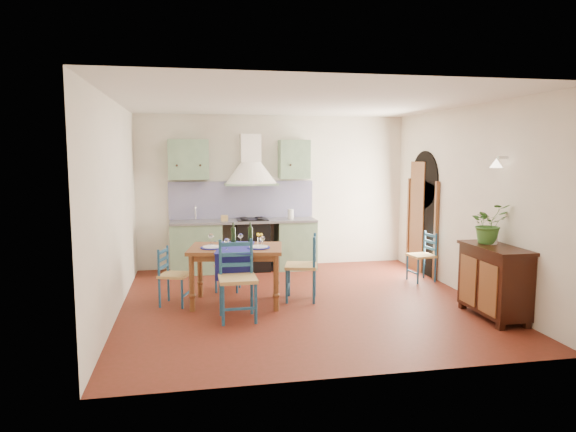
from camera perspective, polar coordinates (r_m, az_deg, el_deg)
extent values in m
plane|color=#4D1E10|center=(7.40, 1.58, -9.54)|extent=(5.00, 5.00, 0.00)
cube|color=beige|center=(9.58, -1.60, 2.74)|extent=(5.00, 0.04, 2.80)
cube|color=gray|center=(9.27, -10.16, -3.49)|extent=(0.90, 0.60, 0.88)
cube|color=gray|center=(9.46, 0.82, -3.17)|extent=(0.70, 0.60, 0.88)
cube|color=black|center=(9.34, -4.00, -3.33)|extent=(0.60, 0.58, 0.88)
cube|color=slate|center=(9.25, -4.95, -0.55)|extent=(2.60, 0.64, 0.04)
cube|color=silver|center=(9.20, -10.22, -0.70)|extent=(0.45, 0.40, 0.03)
cylinder|color=silver|center=(9.36, -10.25, 0.38)|extent=(0.02, 0.02, 0.26)
cube|color=black|center=(9.26, -4.03, -0.37)|extent=(0.55, 0.48, 0.02)
cube|color=black|center=(9.45, -4.92, -5.69)|extent=(2.60, 0.50, 0.08)
cube|color=#0D0A59|center=(9.48, -5.14, 1.82)|extent=(2.65, 0.05, 0.68)
cube|color=gray|center=(9.26, -11.00, 6.19)|extent=(0.70, 0.34, 0.70)
cube|color=gray|center=(9.44, 0.68, 6.32)|extent=(0.55, 0.34, 0.70)
cone|color=white|center=(9.26, -4.11, 4.75)|extent=(0.96, 0.96, 0.40)
cube|color=white|center=(9.34, -4.20, 7.53)|extent=(0.36, 0.30, 0.50)
cube|color=beige|center=(8.05, 19.28, 1.56)|extent=(0.04, 5.00, 2.80)
cube|color=black|center=(9.34, 14.77, -1.15)|extent=(0.03, 1.00, 1.65)
cylinder|color=black|center=(9.26, 14.93, 3.91)|extent=(0.03, 1.00, 1.00)
cube|color=brown|center=(8.85, 16.13, -1.63)|extent=(0.06, 0.06, 1.65)
cube|color=brown|center=(9.81, 13.29, -0.72)|extent=(0.06, 0.06, 1.65)
cube|color=brown|center=(9.51, 14.15, -0.04)|extent=(0.04, 0.55, 1.96)
cylinder|color=silver|center=(7.19, 22.83, 6.00)|extent=(0.15, 0.04, 0.04)
cone|color=#FFEDC6|center=(7.14, 22.13, 5.47)|extent=(0.16, 0.16, 0.12)
cube|color=beige|center=(7.04, -18.68, 0.87)|extent=(0.04, 5.00, 2.80)
cube|color=silver|center=(7.14, 1.66, 12.60)|extent=(5.00, 5.00, 0.01)
cube|color=brown|center=(7.19, -5.81, -3.66)|extent=(1.40, 1.06, 0.05)
cube|color=brown|center=(7.20, -5.80, -4.17)|extent=(1.25, 0.91, 0.08)
cylinder|color=brown|center=(7.01, -10.63, -7.40)|extent=(0.07, 0.07, 0.76)
cylinder|color=brown|center=(7.68, -9.75, -6.12)|extent=(0.07, 0.07, 0.76)
cylinder|color=brown|center=(6.91, -1.33, -7.49)|extent=(0.07, 0.07, 0.76)
cylinder|color=brown|center=(7.59, -1.28, -6.18)|extent=(0.07, 0.07, 0.76)
cube|color=navy|center=(7.13, -5.85, -3.51)|extent=(0.63, 1.02, 0.01)
cube|color=navy|center=(6.80, -6.10, -5.62)|extent=(0.47, 0.10, 0.38)
cylinder|color=navy|center=(7.11, -8.44, -3.49)|extent=(0.32, 0.32, 0.01)
cylinder|color=silver|center=(7.11, -8.44, -3.41)|extent=(0.25, 0.25, 0.01)
cylinder|color=navy|center=(7.06, -3.30, -3.51)|extent=(0.32, 0.32, 0.01)
cylinder|color=silver|center=(7.06, -3.31, -3.43)|extent=(0.25, 0.25, 0.01)
cylinder|color=black|center=(7.37, -6.09, -1.95)|extent=(0.07, 0.07, 0.32)
cylinder|color=black|center=(7.35, -4.20, -1.95)|extent=(0.07, 0.07, 0.32)
cylinder|color=white|center=(7.31, -3.22, -2.79)|extent=(0.05, 0.05, 0.10)
sphere|color=yellow|center=(7.30, -3.22, -2.09)|extent=(0.10, 0.10, 0.10)
cylinder|color=navy|center=(6.40, -7.23, -9.83)|extent=(0.04, 0.04, 0.51)
cylinder|color=navy|center=(6.73, -7.49, -6.85)|extent=(0.04, 0.04, 1.01)
cylinder|color=navy|center=(6.44, -3.60, -9.69)|extent=(0.04, 0.04, 0.51)
cylinder|color=navy|center=(6.76, -4.06, -6.73)|extent=(0.04, 0.04, 1.01)
cube|color=tan|center=(6.54, -5.61, -6.97)|extent=(0.47, 0.47, 0.04)
cube|color=navy|center=(6.70, -5.79, -5.40)|extent=(0.42, 0.03, 0.05)
cube|color=navy|center=(6.68, -5.80, -4.28)|extent=(0.42, 0.03, 0.05)
cube|color=navy|center=(6.65, -5.82, -3.14)|extent=(0.42, 0.03, 0.05)
cube|color=navy|center=(6.44, -5.41, -10.25)|extent=(0.40, 0.03, 0.03)
cylinder|color=navy|center=(8.15, -5.39, -6.54)|extent=(0.03, 0.03, 0.41)
cylinder|color=navy|center=(7.80, -5.71, -5.69)|extent=(0.03, 0.03, 0.80)
cylinder|color=navy|center=(8.20, -7.61, -6.49)|extent=(0.03, 0.03, 0.41)
cylinder|color=navy|center=(7.85, -8.03, -5.64)|extent=(0.03, 0.03, 0.80)
cube|color=tan|center=(7.97, -6.70, -5.27)|extent=(0.45, 0.45, 0.04)
cube|color=navy|center=(7.80, -6.89, -4.71)|extent=(0.33, 0.10, 0.04)
cube|color=navy|center=(7.78, -6.90, -3.95)|extent=(0.33, 0.10, 0.04)
cube|color=navy|center=(7.76, -6.91, -3.17)|extent=(0.33, 0.10, 0.04)
cube|color=navy|center=(8.19, -6.50, -6.82)|extent=(0.32, 0.10, 0.02)
cylinder|color=navy|center=(7.19, -11.69, -8.48)|extent=(0.03, 0.03, 0.41)
cylinder|color=navy|center=(7.26, -14.13, -6.79)|extent=(0.03, 0.03, 0.81)
cylinder|color=navy|center=(7.48, -10.83, -7.85)|extent=(0.03, 0.03, 0.41)
cylinder|color=navy|center=(7.55, -13.18, -6.24)|extent=(0.03, 0.03, 0.81)
cube|color=tan|center=(7.34, -12.48, -6.41)|extent=(0.48, 0.48, 0.04)
cube|color=navy|center=(7.37, -13.68, -5.49)|extent=(0.13, 0.33, 0.04)
cube|color=navy|center=(7.35, -13.70, -4.67)|extent=(0.13, 0.33, 0.04)
cube|color=navy|center=(7.33, -13.73, -3.85)|extent=(0.13, 0.33, 0.04)
cube|color=navy|center=(7.35, -11.24, -8.49)|extent=(0.13, 0.31, 0.02)
cylinder|color=navy|center=(7.64, 0.10, -7.12)|extent=(0.04, 0.04, 0.49)
cylinder|color=navy|center=(7.57, 2.99, -5.46)|extent=(0.04, 0.04, 0.95)
cylinder|color=navy|center=(7.28, -0.14, -7.85)|extent=(0.04, 0.04, 0.49)
cylinder|color=navy|center=(7.20, 2.90, -6.11)|extent=(0.04, 0.04, 0.95)
cube|color=tan|center=(7.39, 1.46, -5.55)|extent=(0.55, 0.55, 0.04)
cube|color=navy|center=(7.35, 2.95, -4.57)|extent=(0.13, 0.39, 0.05)
cube|color=navy|center=(7.33, 2.96, -3.60)|extent=(0.13, 0.39, 0.05)
cube|color=navy|center=(7.31, 2.97, -2.62)|extent=(0.13, 0.39, 0.05)
cube|color=navy|center=(7.47, -0.01, -7.87)|extent=(0.13, 0.38, 0.03)
cylinder|color=navy|center=(8.87, 13.10, -5.57)|extent=(0.03, 0.03, 0.42)
cylinder|color=navy|center=(9.00, 14.90, -4.15)|extent=(0.03, 0.03, 0.81)
cylinder|color=navy|center=(8.60, 14.24, -5.99)|extent=(0.03, 0.03, 0.42)
cylinder|color=navy|center=(8.74, 16.08, -4.52)|extent=(0.03, 0.03, 0.81)
cube|color=tan|center=(8.78, 14.60, -4.27)|extent=(0.43, 0.43, 0.04)
cube|color=navy|center=(8.85, 15.51, -3.47)|extent=(0.07, 0.34, 0.04)
cube|color=navy|center=(8.83, 15.53, -2.78)|extent=(0.07, 0.34, 0.04)
cube|color=navy|center=(8.81, 15.55, -2.08)|extent=(0.07, 0.34, 0.04)
cube|color=navy|center=(8.74, 13.66, -6.07)|extent=(0.07, 0.33, 0.02)
cube|color=black|center=(7.11, 21.95, -6.66)|extent=(0.45, 1.00, 0.82)
cube|color=black|center=(7.03, 22.11, -3.28)|extent=(0.50, 1.05, 0.04)
cube|color=brown|center=(6.81, 21.34, -7.56)|extent=(0.02, 0.38, 0.63)
cube|color=brown|center=(7.19, 19.39, -6.72)|extent=(0.02, 0.38, 0.63)
cube|color=black|center=(6.78, 22.55, -11.28)|extent=(0.08, 0.08, 0.08)
cube|color=black|center=(7.50, 18.82, -9.39)|extent=(0.08, 0.08, 0.08)
cube|color=black|center=(6.98, 25.00, -10.90)|extent=(0.08, 0.08, 0.08)
cube|color=black|center=(7.67, 21.12, -9.11)|extent=(0.08, 0.08, 0.08)
imported|color=#366827|center=(7.17, 21.40, -0.78)|extent=(0.50, 0.44, 0.52)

